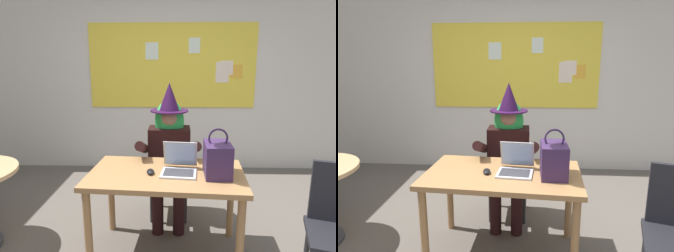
% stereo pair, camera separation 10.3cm
% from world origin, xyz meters
% --- Properties ---
extents(wall_back_bulletin, '(5.87, 2.29, 2.93)m').
position_xyz_m(wall_back_bulletin, '(-0.00, 2.18, 1.48)').
color(wall_back_bulletin, silver).
rests_on(wall_back_bulletin, ground).
extents(desk_main, '(1.29, 0.81, 0.73)m').
position_xyz_m(desk_main, '(-0.01, 0.08, 0.64)').
color(desk_main, '#A37547').
rests_on(desk_main, ground).
extents(chair_at_desk, '(0.43, 0.43, 0.88)m').
position_xyz_m(chair_at_desk, '(-0.01, 0.80, 0.49)').
color(chair_at_desk, '#4C1E19').
rests_on(chair_at_desk, ground).
extents(person_costumed, '(0.59, 0.65, 1.41)m').
position_xyz_m(person_costumed, '(-0.01, 0.68, 0.77)').
color(person_costumed, black).
rests_on(person_costumed, ground).
extents(laptop, '(0.31, 0.32, 0.23)m').
position_xyz_m(laptop, '(0.09, 0.10, 0.79)').
color(laptop, '#B7B7BC').
rests_on(laptop, desk_main).
extents(computer_mouse, '(0.08, 0.11, 0.03)m').
position_xyz_m(computer_mouse, '(-0.14, 0.05, 0.75)').
color(computer_mouse, black).
rests_on(computer_mouse, desk_main).
extents(handbag, '(0.20, 0.30, 0.38)m').
position_xyz_m(handbag, '(0.39, 0.04, 0.87)').
color(handbag, '#38234C').
rests_on(handbag, desk_main).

